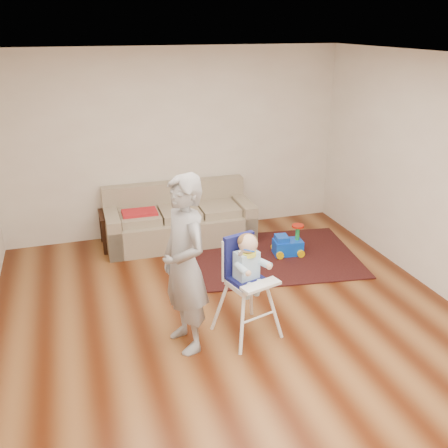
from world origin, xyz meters
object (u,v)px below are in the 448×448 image
object	(u,v)px
sofa	(179,215)
ride_on_toy	(288,240)
high_chair	(247,287)
side_table	(119,229)
toy_ball	(245,270)
adult	(185,265)

from	to	relation	value
sofa	ride_on_toy	xyz separation A→B (m)	(1.31, -0.90, -0.18)
sofa	high_chair	bearing A→B (deg)	-86.25
side_table	high_chair	size ratio (longest dim) A/B	0.45
ride_on_toy	high_chair	distance (m)	2.00
ride_on_toy	high_chair	size ratio (longest dim) A/B	0.38
toy_ball	adult	bearing A→B (deg)	-131.26
ride_on_toy	high_chair	xyz separation A→B (m)	(-1.18, -1.59, 0.31)
sofa	toy_ball	size ratio (longest dim) A/B	15.91
toy_ball	side_table	bearing A→B (deg)	134.69
ride_on_toy	adult	distance (m)	2.49
ride_on_toy	side_table	bearing A→B (deg)	162.14
toy_ball	adult	xyz separation A→B (m)	(-1.04, -1.18, 0.80)
ride_on_toy	toy_ball	distance (m)	0.88
side_table	high_chair	xyz separation A→B (m)	(0.99, -2.60, 0.28)
side_table	ride_on_toy	distance (m)	2.39
side_table	toy_ball	xyz separation A→B (m)	(1.39, -1.41, -0.17)
sofa	side_table	bearing A→B (deg)	173.57
side_table	adult	size ratio (longest dim) A/B	0.29
sofa	ride_on_toy	size ratio (longest dim) A/B	4.97
toy_ball	sofa	bearing A→B (deg)	112.42
ride_on_toy	adult	size ratio (longest dim) A/B	0.24
sofa	adult	bearing A→B (deg)	-100.60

